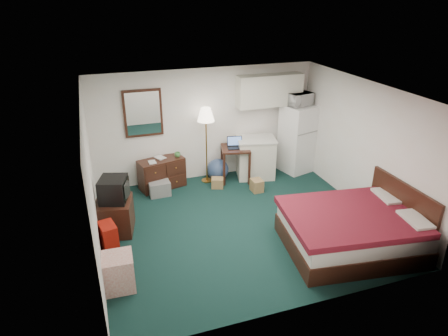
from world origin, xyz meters
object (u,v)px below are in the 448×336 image
object	(u,v)px
tv_stand	(115,216)
bed	(351,231)
dresser	(162,173)
kitchen_counter	(256,158)
desk	(235,164)
fridge	(297,139)
suitcase	(109,241)
floor_lamp	(206,146)

from	to	relation	value
tv_stand	bed	bearing A→B (deg)	-13.95
dresser	tv_stand	size ratio (longest dim) A/B	1.46
kitchen_counter	bed	world-z (taller)	kitchen_counter
desk	tv_stand	xyz separation A→B (m)	(-2.77, -1.32, -0.09)
fridge	suitcase	size ratio (longest dim) A/B	2.64
dresser	suitcase	xyz separation A→B (m)	(-1.27, -2.21, -0.03)
kitchen_counter	floor_lamp	bearing A→B (deg)	-172.51
dresser	fridge	bearing A→B (deg)	-15.75
desk	kitchen_counter	distance (m)	0.51
floor_lamp	bed	bearing A→B (deg)	-64.55
kitchen_counter	bed	size ratio (longest dim) A/B	0.43
dresser	kitchen_counter	size ratio (longest dim) A/B	1.08
kitchen_counter	bed	xyz separation A→B (m)	(0.41, -3.13, -0.11)
dresser	suitcase	distance (m)	2.55
suitcase	fridge	bearing A→B (deg)	12.88
dresser	desk	world-z (taller)	desk
tv_stand	fridge	bearing A→B (deg)	29.49
desk	suitcase	distance (m)	3.58
dresser	floor_lamp	size ratio (longest dim) A/B	0.57
bed	kitchen_counter	bearing A→B (deg)	105.11
desk	tv_stand	bearing A→B (deg)	-140.93
dresser	fridge	world-z (taller)	fridge
floor_lamp	suitcase	bearing A→B (deg)	-136.19
floor_lamp	fridge	distance (m)	2.20
dresser	bed	xyz separation A→B (m)	(2.57, -3.26, 0.00)
floor_lamp	bed	distance (m)	3.63
dresser	floor_lamp	xyz separation A→B (m)	(1.02, -0.01, 0.53)
fridge	bed	distance (m)	3.26
desk	fridge	world-z (taller)	fridge
floor_lamp	tv_stand	distance (m)	2.65
floor_lamp	kitchen_counter	world-z (taller)	floor_lamp
floor_lamp	tv_stand	world-z (taller)	floor_lamp
dresser	tv_stand	bearing A→B (deg)	-141.29
dresser	fridge	size ratio (longest dim) A/B	0.61
dresser	bed	size ratio (longest dim) A/B	0.46
tv_stand	desk	bearing A→B (deg)	37.40
bed	tv_stand	xyz separation A→B (m)	(-3.69, 1.79, -0.03)
kitchen_counter	tv_stand	world-z (taller)	kitchen_counter
bed	tv_stand	world-z (taller)	bed
kitchen_counter	tv_stand	size ratio (longest dim) A/B	1.35
floor_lamp	bed	size ratio (longest dim) A/B	0.82
fridge	tv_stand	bearing A→B (deg)	-177.64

